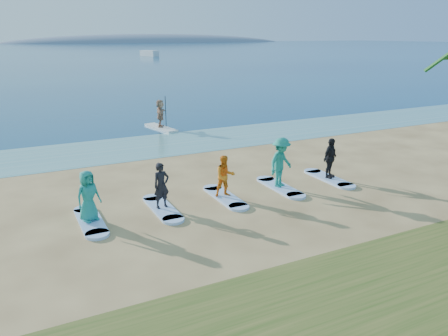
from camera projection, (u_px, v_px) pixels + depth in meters
name	position (u px, v px, depth m)	size (l,w,h in m)	color
ground	(211.00, 225.00, 13.45)	(600.00, 600.00, 0.00)	tan
shallow_water	(125.00, 149.00, 22.41)	(600.00, 600.00, 0.00)	teal
ocean	(14.00, 51.00, 150.10)	(600.00, 600.00, 0.00)	navy
island_ridge	(154.00, 42.00, 310.44)	(220.00, 56.00, 18.00)	slate
paddleboard	(161.00, 128.00, 27.17)	(0.70, 3.00, 0.12)	silver
paddleboarder	(160.00, 113.00, 26.90)	(1.57, 0.50, 1.69)	tan
boat_offshore_b	(149.00, 56.00, 116.68)	(1.99, 5.94, 1.47)	silver
surfboard_0	(91.00, 221.00, 13.62)	(0.70, 2.20, 0.09)	#9FC1F6
student_0	(88.00, 196.00, 13.37)	(0.79, 0.51, 1.61)	teal
surfboard_1	(162.00, 208.00, 14.63)	(0.70, 2.20, 0.09)	#9FC1F6
student_1	(161.00, 185.00, 14.39)	(0.56, 0.37, 1.54)	black
surfboard_2	(225.00, 197.00, 15.64)	(0.70, 2.20, 0.09)	#9FC1F6
student_2	(225.00, 176.00, 15.41)	(0.73, 0.57, 1.50)	orange
surfboard_3	(280.00, 187.00, 16.66)	(0.70, 2.20, 0.09)	#9FC1F6
student_3	(281.00, 162.00, 16.36)	(1.22, 0.70, 1.89)	#1B8273
surfboard_4	(329.00, 178.00, 17.67)	(0.70, 2.20, 0.09)	#9FC1F6
student_4	(330.00, 158.00, 17.41)	(0.95, 0.40, 1.62)	black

